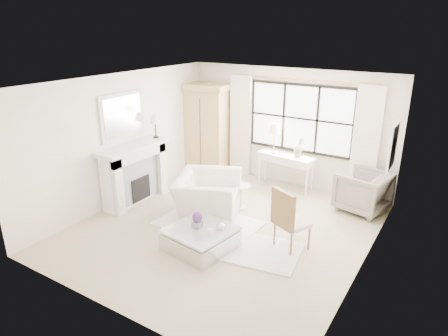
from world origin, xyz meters
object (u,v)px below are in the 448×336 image
(club_armchair, at_px, (208,197))
(coffee_table, at_px, (201,239))
(armoire, at_px, (207,128))
(console_table, at_px, (285,171))

(club_armchair, bearing_deg, coffee_table, -173.63)
(armoire, bearing_deg, club_armchair, -60.31)
(console_table, distance_m, club_armchair, 2.31)
(console_table, bearing_deg, coffee_table, -83.87)
(armoire, xyz_separation_m, club_armchair, (1.50, -2.20, -0.71))
(console_table, distance_m, coffee_table, 3.27)
(console_table, relative_size, club_armchair, 1.02)
(armoire, distance_m, console_table, 2.29)
(club_armchair, bearing_deg, console_table, -38.73)
(console_table, relative_size, coffee_table, 1.19)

